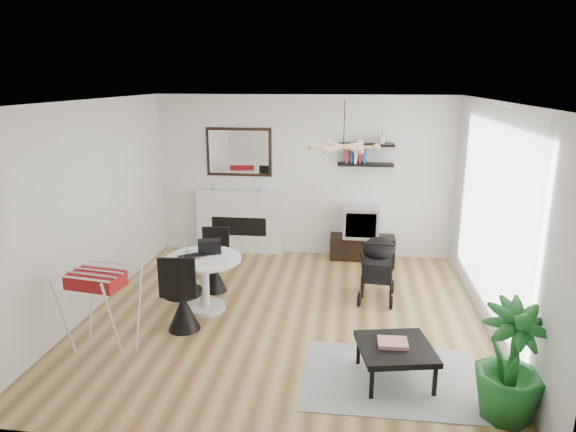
# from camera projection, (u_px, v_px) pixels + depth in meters

# --- Properties ---
(floor) EXTENTS (5.00, 5.00, 0.00)m
(floor) POSITION_uv_depth(u_px,v_px,m) (284.00, 316.00, 6.60)
(floor) COLOR brown
(floor) RESTS_ON ground
(ceiling) EXTENTS (5.00, 5.00, 0.00)m
(ceiling) POSITION_uv_depth(u_px,v_px,m) (283.00, 101.00, 5.90)
(ceiling) COLOR white
(ceiling) RESTS_ON wall_back
(wall_back) EXTENTS (5.00, 0.00, 5.00)m
(wall_back) POSITION_uv_depth(u_px,v_px,m) (304.00, 177.00, 8.64)
(wall_back) COLOR white
(wall_back) RESTS_ON floor
(wall_left) EXTENTS (0.00, 5.00, 5.00)m
(wall_left) POSITION_uv_depth(u_px,v_px,m) (90.00, 208.00, 6.55)
(wall_left) COLOR white
(wall_left) RESTS_ON floor
(wall_right) EXTENTS (0.00, 5.00, 5.00)m
(wall_right) POSITION_uv_depth(u_px,v_px,m) (497.00, 222.00, 5.94)
(wall_right) COLOR white
(wall_right) RESTS_ON floor
(sheer_curtain) EXTENTS (0.04, 3.60, 2.60)m
(sheer_curtain) POSITION_uv_depth(u_px,v_px,m) (484.00, 217.00, 6.14)
(sheer_curtain) COLOR white
(sheer_curtain) RESTS_ON wall_right
(fireplace) EXTENTS (1.50, 0.17, 2.16)m
(fireplace) POSITION_uv_depth(u_px,v_px,m) (240.00, 214.00, 8.88)
(fireplace) COLOR white
(fireplace) RESTS_ON floor
(shelf_lower) EXTENTS (0.90, 0.25, 0.04)m
(shelf_lower) POSITION_uv_depth(u_px,v_px,m) (365.00, 164.00, 8.33)
(shelf_lower) COLOR black
(shelf_lower) RESTS_ON wall_back
(shelf_upper) EXTENTS (0.90, 0.25, 0.04)m
(shelf_upper) POSITION_uv_depth(u_px,v_px,m) (366.00, 145.00, 8.24)
(shelf_upper) COLOR black
(shelf_upper) RESTS_ON wall_back
(pendant_lamp) EXTENTS (0.90, 0.90, 0.10)m
(pendant_lamp) POSITION_uv_depth(u_px,v_px,m) (344.00, 147.00, 6.24)
(pendant_lamp) COLOR tan
(pendant_lamp) RESTS_ON ceiling
(tv_console) EXTENTS (1.07, 0.37, 0.40)m
(tv_console) POSITION_uv_depth(u_px,v_px,m) (362.00, 247.00, 8.63)
(tv_console) COLOR black
(tv_console) RESTS_ON floor
(crt_tv) EXTENTS (0.58, 0.51, 0.51)m
(crt_tv) POSITION_uv_depth(u_px,v_px,m) (361.00, 221.00, 8.51)
(crt_tv) COLOR #B7B7B9
(crt_tv) RESTS_ON tv_console
(dining_table) EXTENTS (0.99, 0.99, 0.72)m
(dining_table) POSITION_uv_depth(u_px,v_px,m) (204.00, 275.00, 6.67)
(dining_table) COLOR white
(dining_table) RESTS_ON floor
(laptop) EXTENTS (0.43, 0.39, 0.03)m
(laptop) POSITION_uv_depth(u_px,v_px,m) (194.00, 257.00, 6.57)
(laptop) COLOR black
(laptop) RESTS_ON dining_table
(black_bag) EXTENTS (0.34, 0.26, 0.18)m
(black_bag) POSITION_uv_depth(u_px,v_px,m) (209.00, 247.00, 6.74)
(black_bag) COLOR black
(black_bag) RESTS_ON dining_table
(newspaper) EXTENTS (0.42, 0.38, 0.01)m
(newspaper) POSITION_uv_depth(u_px,v_px,m) (213.00, 261.00, 6.47)
(newspaper) COLOR white
(newspaper) RESTS_ON dining_table
(drinking_glass) EXTENTS (0.06, 0.06, 0.09)m
(drinking_glass) POSITION_uv_depth(u_px,v_px,m) (187.00, 249.00, 6.80)
(drinking_glass) COLOR white
(drinking_glass) RESTS_ON dining_table
(chair_far) EXTENTS (0.43, 0.44, 0.90)m
(chair_far) POSITION_uv_depth(u_px,v_px,m) (215.00, 272.00, 7.32)
(chair_far) COLOR black
(chair_far) RESTS_ON floor
(chair_near) EXTENTS (0.47, 0.49, 0.99)m
(chair_near) POSITION_uv_depth(u_px,v_px,m) (183.00, 306.00, 6.16)
(chair_near) COLOR black
(chair_near) RESTS_ON floor
(drying_rack) EXTENTS (0.75, 0.71, 0.99)m
(drying_rack) POSITION_uv_depth(u_px,v_px,m) (102.00, 309.00, 5.59)
(drying_rack) COLOR white
(drying_rack) RESTS_ON floor
(stroller) EXTENTS (0.54, 0.80, 0.94)m
(stroller) POSITION_uv_depth(u_px,v_px,m) (377.00, 270.00, 7.05)
(stroller) COLOR black
(stroller) RESTS_ON floor
(rug) EXTENTS (1.80, 1.30, 0.01)m
(rug) POSITION_uv_depth(u_px,v_px,m) (392.00, 378.00, 5.21)
(rug) COLOR gray
(rug) RESTS_ON floor
(coffee_table) EXTENTS (0.84, 0.84, 0.37)m
(coffee_table) POSITION_uv_depth(u_px,v_px,m) (396.00, 349.00, 5.12)
(coffee_table) COLOR black
(coffee_table) RESTS_ON rug
(magazines) EXTENTS (0.30, 0.24, 0.04)m
(magazines) POSITION_uv_depth(u_px,v_px,m) (393.00, 343.00, 5.12)
(magazines) COLOR #D83642
(magazines) RESTS_ON coffee_table
(potted_plant) EXTENTS (0.78, 0.78, 1.10)m
(potted_plant) POSITION_uv_depth(u_px,v_px,m) (510.00, 362.00, 4.50)
(potted_plant) COLOR #1B6023
(potted_plant) RESTS_ON floor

